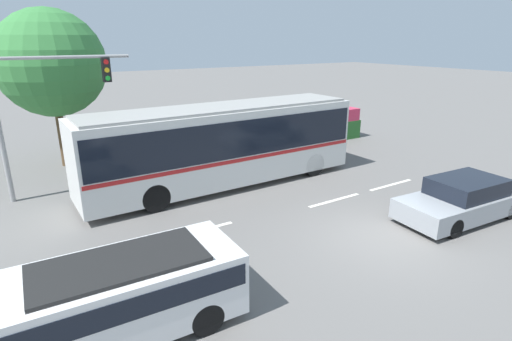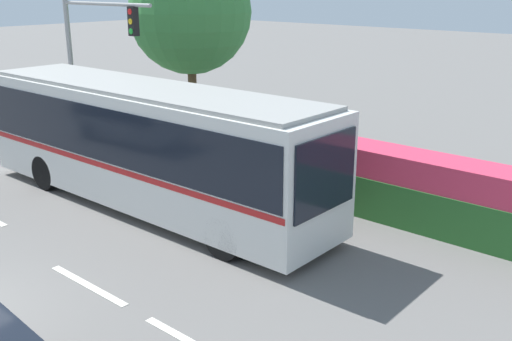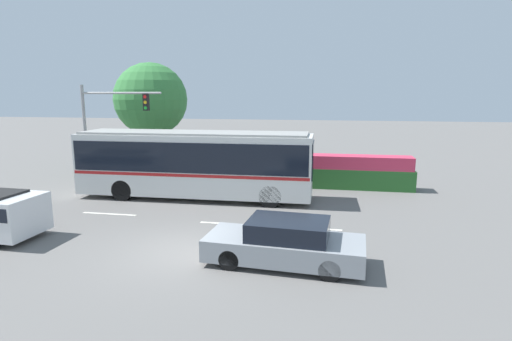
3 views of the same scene
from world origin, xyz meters
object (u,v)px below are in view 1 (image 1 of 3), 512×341
Objects in this scene: sedan_foreground at (463,200)px; suv_left_lane at (123,291)px; city_bus at (223,141)px; street_tree_left at (51,63)px; traffic_light_pole at (36,100)px.

sedan_foreground is 10.94m from suv_left_lane.
sedan_foreground is 1.02× the size of suv_left_lane.
street_tree_left is at bearing 127.55° from city_bus.
suv_left_lane is at bearing -88.07° from traffic_light_pole.
city_bus is 2.37× the size of sedan_foreground.
street_tree_left reaches higher than sedan_foreground.
sedan_foreground is at bearing -52.86° from street_tree_left.
sedan_foreground is at bearing -40.60° from traffic_light_pole.
suv_left_lane is (-10.93, 0.40, 0.31)m from sedan_foreground.
street_tree_left is at bearing -91.19° from suv_left_lane.
suv_left_lane is at bearing 2.01° from sedan_foreground.
street_tree_left reaches higher than traffic_light_pole.
street_tree_left is (-10.17, 13.42, 4.01)m from sedan_foreground.
sedan_foreground is at bearing -54.65° from city_bus.
city_bus is at bearing -22.94° from traffic_light_pole.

